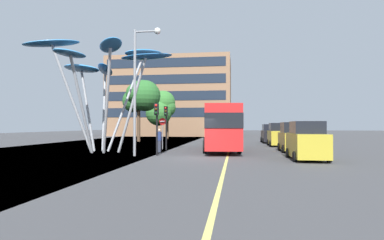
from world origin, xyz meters
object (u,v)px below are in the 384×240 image
Objects in this scene: car_parked_far at (278,135)px; car_parked_mid at (293,138)px; red_bus at (220,125)px; pedestrian at (159,140)px; traffic_light_kerb_far at (166,119)px; leaf_sculpture at (102,64)px; traffic_light_kerb_near at (157,118)px; car_side_street at (270,134)px; street_lamp at (140,75)px; no_entry_sign at (162,128)px; car_parked_near at (307,142)px.

car_parked_mid is at bearing -87.84° from car_parked_far.
red_bus is 6.50× the size of pedestrian.
leaf_sculpture is at bearing -156.35° from traffic_light_kerb_far.
car_side_street is at bearing 62.47° from traffic_light_kerb_near.
street_lamp is 3.18× the size of no_entry_sign.
red_bus is 2.57× the size of car_side_street.
street_lamp reaches higher than car_parked_far.
car_side_street is (-0.40, 13.22, -0.04)m from car_parked_mid.
street_lamp is (-1.04, -0.31, 2.85)m from traffic_light_kerb_near.
traffic_light_kerb_far is 2.01× the size of pedestrian.
car_parked_mid reaches higher than pedestrian.
car_parked_mid is (0.24, 6.04, -0.01)m from car_parked_near.
car_parked_near is at bearing -31.98° from traffic_light_kerb_far.
red_bus is 2.91× the size of car_parked_near.
no_entry_sign is (0.05, 6.44, -3.63)m from street_lamp.
traffic_light_kerb_near is at bearing -126.13° from red_bus.
car_parked_near and car_parked_mid have the same top height.
red_bus is 1.02× the size of leaf_sculpture.
car_parked_near is 0.47× the size of street_lamp.
traffic_light_kerb_near is at bearing -28.96° from leaf_sculpture.
street_lamp reaches higher than traffic_light_kerb_far.
traffic_light_kerb_far reaches higher than traffic_light_kerb_near.
leaf_sculpture is at bearing 151.04° from traffic_light_kerb_near.
car_parked_mid is (5.73, -0.79, -0.99)m from red_bus.
street_lamp reaches higher than car_side_street.
no_entry_sign is at bearing 98.83° from pedestrian.
leaf_sculpture is 4.23× the size of no_entry_sign.
traffic_light_kerb_far is at bearing 179.16° from car_parked_mid.
red_bus reaches higher than car_side_street.
no_entry_sign is (-0.59, 1.27, -0.84)m from traffic_light_kerb_far.
pedestrian is at bearing -169.41° from car_parked_mid.
red_bus is at bearing -131.44° from car_parked_far.
street_lamp is at bearing -100.32° from pedestrian.
traffic_light_kerb_near is 0.41× the size of street_lamp.
traffic_light_kerb_far reaches higher than car_side_street.
traffic_light_kerb_far is at bearing 83.00° from street_lamp.
leaf_sculpture reaches higher than car_parked_mid.
pedestrian is at bearing 79.68° from street_lamp.
pedestrian is at bearing -138.24° from car_parked_far.
traffic_light_kerb_near is at bearing 16.39° from street_lamp.
red_bus is at bearing -113.21° from car_side_street.
leaf_sculpture is at bearing 179.84° from pedestrian.
traffic_light_kerb_far reaches higher than no_entry_sign.
leaf_sculpture reaches higher than red_bus.
no_entry_sign is (-0.52, 3.33, 0.88)m from pedestrian.
car_side_street reaches higher than pedestrian.
no_entry_sign is at bearing 89.56° from street_lamp.
traffic_light_kerb_near is at bearing -80.32° from pedestrian.
car_side_street is 1.68× the size of no_entry_sign.
car_parked_far is (5.47, 6.20, -0.99)m from red_bus.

